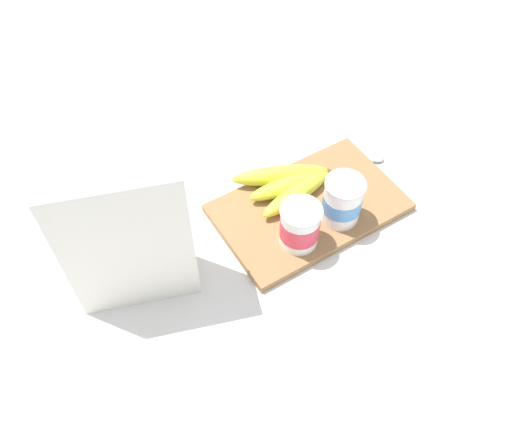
{
  "coord_description": "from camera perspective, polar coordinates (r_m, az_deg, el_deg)",
  "views": [
    {
      "loc": [
        0.4,
        0.46,
        0.76
      ],
      "look_at": [
        0.11,
        0.0,
        0.07
      ],
      "focal_mm": 37.5,
      "sensor_mm": 36.0,
      "label": 1
    }
  ],
  "objects": [
    {
      "name": "yogurt_cup_front",
      "position": [
        0.92,
        9.19,
        1.35
      ],
      "size": [
        0.07,
        0.07,
        0.09
      ],
      "color": "white",
      "rests_on": "cutting_board"
    },
    {
      "name": "cutting_board",
      "position": [
        0.97,
        5.65,
        0.64
      ],
      "size": [
        0.33,
        0.2,
        0.02
      ],
      "primitive_type": "cube",
      "color": "olive",
      "rests_on": "ground_plane"
    },
    {
      "name": "ground_plane",
      "position": [
        0.98,
        5.62,
        0.34
      ],
      "size": [
        2.4,
        2.4,
        0.0
      ],
      "primitive_type": "plane",
      "color": "silver"
    },
    {
      "name": "cereal_box",
      "position": [
        0.79,
        -13.62,
        -2.3
      ],
      "size": [
        0.2,
        0.13,
        0.27
      ],
      "primitive_type": "cube",
      "rotation": [
        0.0,
        0.0,
        -0.33
      ],
      "color": "white",
      "rests_on": "ground_plane"
    },
    {
      "name": "yogurt_cup_back",
      "position": [
        0.88,
        4.69,
        -1.33
      ],
      "size": [
        0.07,
        0.07,
        0.08
      ],
      "color": "white",
      "rests_on": "cutting_board"
    },
    {
      "name": "spoon",
      "position": [
        1.08,
        13.98,
        5.58
      ],
      "size": [
        0.11,
        0.1,
        0.01
      ],
      "color": "silver",
      "rests_on": "ground_plane"
    },
    {
      "name": "banana_bunch",
      "position": [
        0.97,
        3.46,
        3.22
      ],
      "size": [
        0.18,
        0.13,
        0.04
      ],
      "color": "yellow",
      "rests_on": "cutting_board"
    }
  ]
}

